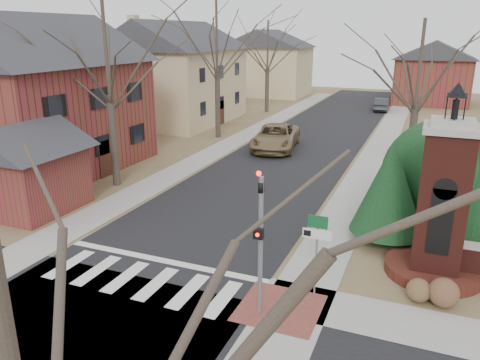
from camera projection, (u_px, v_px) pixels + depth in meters
The scene contains 26 objects.
ground at pixel (126, 292), 14.88m from camera, with size 120.00×120.00×0.00m, color brown.
main_street at pixel (305, 145), 34.27m from camera, with size 8.00×70.00×0.01m, color black.
cross_street at pixel (58, 349), 12.24m from camera, with size 120.00×8.00×0.01m, color black.
crosswalk_zone at pixel (141, 280), 15.58m from camera, with size 8.00×2.20×0.02m, color silver.
stop_bar at pixel (164, 261), 16.91m from camera, with size 8.00×0.35×0.02m, color silver.
sidewalk_right_main at pixel (378, 151), 32.38m from camera, with size 2.00×60.00×0.02m, color gray.
sidewalk_left at pixel (239, 139), 36.15m from camera, with size 2.00×60.00×0.02m, color gray.
curb_apron at pixel (280, 308), 14.02m from camera, with size 2.40×2.40×0.02m, color brown.
traffic_signal_pole at pixel (260, 232), 13.04m from camera, with size 0.28×0.41×4.50m.
sign_post at pixel (317, 240), 14.01m from camera, with size 0.90×0.07×2.75m.
brick_gate_monument at pixel (440, 215), 15.36m from camera, with size 3.20×3.20×6.47m.
house_brick_left at pixel (35, 91), 27.00m from camera, with size 9.80×11.80×9.42m.
house_stucco_left at pixel (175, 70), 42.18m from camera, with size 9.80×12.80×9.28m.
garage_left at pixel (25, 163), 21.25m from camera, with size 4.80×4.80×4.29m.
house_distant_left at pixel (267, 61), 60.25m from camera, with size 10.80×8.80×8.53m.
house_distant_right at pixel (433, 71), 53.17m from camera, with size 8.80×8.80×7.30m.
evergreen_near at pixel (390, 187), 17.74m from camera, with size 2.80×2.80×4.10m.
evergreen_mass at pixel (441, 172), 19.26m from camera, with size 4.80×4.80×4.80m, color black.
bare_tree_0 at pixel (105, 36), 23.02m from camera, with size 8.05×8.05×11.15m.
bare_tree_1 at pixel (217, 30), 34.38m from camera, with size 8.40×8.40×11.64m.
bare_tree_2 at pixel (268, 41), 46.32m from camera, with size 7.35×7.35×10.19m.
bare_tree_3 at pixel (421, 57), 24.24m from camera, with size 7.00×7.00×9.70m.
pickup_truck at pixel (276, 137), 32.84m from camera, with size 2.83×6.13×1.70m, color olive.
distant_car at pixel (382, 104), 48.91m from camera, with size 1.40×4.02×1.33m, color #34373C.
dry_shrub_left at pixel (419, 290), 14.29m from camera, with size 0.74×0.74×0.74m, color brown.
dry_shrub_right at pixel (444, 293), 14.02m from camera, with size 0.90×0.90×0.90m, color brown.
Camera 1 is at (8.34, -10.73, 7.92)m, focal length 35.00 mm.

